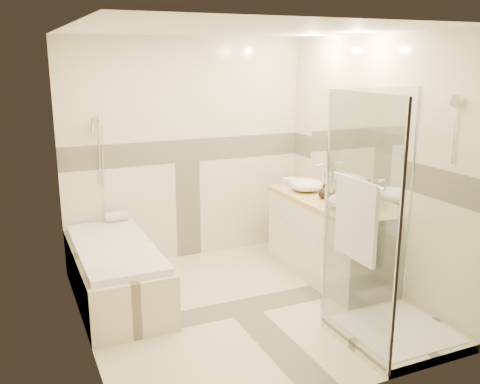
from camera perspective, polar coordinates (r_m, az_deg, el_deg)
name	(u,v)px	position (r m, az deg, el deg)	size (l,w,h in m)	color
room	(246,176)	(4.74, 0.68, 1.74)	(2.82, 3.02, 2.52)	beige
bathtub	(116,270)	(5.30, -13.12, -8.06)	(0.75, 1.70, 0.56)	beige
vanity	(327,239)	(5.71, 9.25, -4.93)	(0.58, 1.62, 0.85)	silver
shower_enclosure	(383,281)	(4.57, 14.98, -9.17)	(0.96, 0.93, 2.04)	beige
vessel_sink_near	(306,185)	(5.90, 7.08, 0.79)	(0.36, 0.36, 0.14)	white
vessel_sink_far	(347,201)	(5.29, 11.33, -0.94)	(0.38, 0.38, 0.15)	white
faucet_near	(323,174)	(5.99, 8.88, 1.91)	(0.12, 0.03, 0.30)	silver
faucet_far	(366,191)	(5.39, 13.25, 0.09)	(0.11, 0.03, 0.26)	silver
amenity_bottle_a	(334,196)	(5.46, 9.99, -0.39)	(0.07, 0.07, 0.15)	black
amenity_bottle_b	(324,191)	(5.60, 8.98, 0.08)	(0.12, 0.12, 0.16)	black
folded_towels	(294,182)	(6.13, 5.81, 1.03)	(0.15, 0.26, 0.08)	silver
rolled_towel	(116,216)	(5.91, -13.06, -2.56)	(0.11, 0.11, 0.24)	silver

